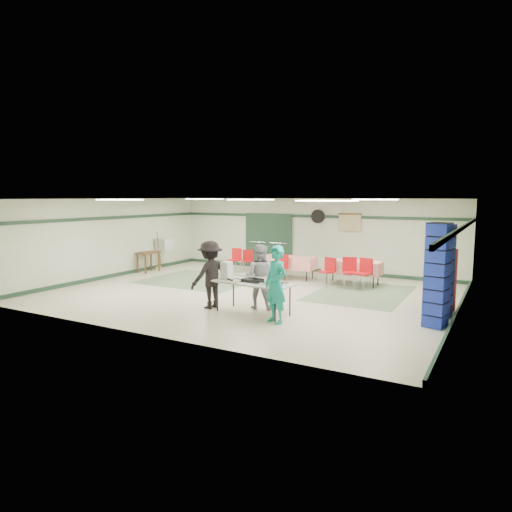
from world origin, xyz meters
The scene contains 42 objects.
floor centered at (0.00, 0.00, 0.00)m, with size 11.00×11.00×0.00m, color beige.
ceiling centered at (0.00, 0.00, 2.70)m, with size 11.00×11.00×0.00m, color silver.
wall_back centered at (0.00, 4.50, 1.35)m, with size 11.00×11.00×0.00m, color beige.
wall_front centered at (0.00, -4.50, 1.35)m, with size 11.00×11.00×0.00m, color beige.
wall_left centered at (-5.50, 0.00, 1.35)m, with size 9.00×9.00×0.00m, color beige.
wall_right centered at (5.50, 0.00, 1.35)m, with size 9.00×9.00×0.00m, color beige.
trim_back centered at (0.00, 4.47, 2.05)m, with size 11.00×0.06×0.10m, color #1E3725.
baseboard_back centered at (0.00, 4.47, 0.06)m, with size 11.00×0.06×0.12m, color #1E3725.
trim_left centered at (-5.47, 0.00, 2.05)m, with size 9.00×0.06×0.10m, color #1E3725.
baseboard_left centered at (-5.47, 0.00, 0.06)m, with size 9.00×0.06×0.12m, color #1E3725.
trim_right centered at (5.47, 0.00, 2.05)m, with size 9.00×0.06×0.10m, color #1E3725.
baseboard_right centered at (5.47, 0.00, 0.06)m, with size 9.00×0.06×0.12m, color #1E3725.
green_patch_a centered at (-2.50, 1.00, 0.00)m, with size 3.50×3.00×0.01m, color #617B5A.
green_patch_b centered at (2.80, 1.50, 0.00)m, with size 2.50×3.50×0.01m, color #617B5A.
double_door_left centered at (-2.20, 4.44, 1.05)m, with size 0.90×0.06×2.10m, color gray.
double_door_right centered at (-1.25, 4.44, 1.05)m, with size 0.90×0.06×2.10m, color gray.
door_frame centered at (-1.73, 4.42, 1.05)m, with size 2.00×0.03×2.15m, color #1E3725.
wall_fan centered at (0.30, 4.44, 2.05)m, with size 0.50×0.50×0.10m, color black.
scroll_banner centered at (1.50, 4.44, 1.85)m, with size 0.80×0.02×0.60m, color tan.
serving_table centered at (1.19, -1.97, 0.72)m, with size 2.02×1.00×0.76m.
sheet_tray_right centered at (1.75, -1.97, 0.77)m, with size 0.55×0.42×0.02m, color silver.
sheet_tray_mid centered at (1.14, -1.83, 0.77)m, with size 0.58×0.44×0.02m, color silver.
sheet_tray_left centered at (0.62, -2.11, 0.77)m, with size 0.60×0.46×0.02m, color silver.
baking_pan centered at (1.18, -1.97, 0.80)m, with size 0.47×0.29×0.08m, color black.
foam_box_stack centered at (0.39, -1.89, 0.97)m, with size 0.23×0.21×0.42m, color white.
volunteer_teal centered at (2.02, -2.43, 0.86)m, with size 0.63×0.41×1.72m, color #159182.
volunteer_grey centered at (1.08, -1.46, 0.80)m, with size 0.78×0.61×1.60m, color #96969C.
volunteer_dark centered at (-0.01, -2.01, 0.84)m, with size 1.09×0.62×1.68m, color black.
dining_table_a centered at (2.17, 2.69, 0.57)m, with size 1.78×0.81×0.77m.
dining_table_b centered at (-0.03, 2.69, 0.57)m, with size 1.79×0.87×0.77m.
chair_a centered at (2.26, 2.12, 0.58)m, with size 0.57×0.57×0.94m.
chair_b centered at (1.57, 2.12, 0.54)m, with size 0.51×0.51×0.89m.
chair_c centered at (2.70, 2.13, 0.58)m, with size 0.55×0.55×0.94m.
chair_d centered at (-0.03, 2.12, 0.54)m, with size 0.53×0.53×0.89m.
chair_loose_a centered at (-1.92, 3.16, 0.50)m, with size 0.51×0.51×0.82m.
chair_loose_b centered at (-2.34, 2.97, 0.54)m, with size 0.42×0.42×0.88m.
crate_stack_blue_a centered at (5.15, -0.18, 1.07)m, with size 0.41×0.41×2.15m, color #191F96.
crate_stack_red centered at (5.15, 0.47, 0.76)m, with size 0.39×0.39×1.52m, color maroon.
crate_stack_blue_b centered at (5.15, -1.09, 1.12)m, with size 0.43×0.43×2.23m, color #191F96.
printer_table centered at (-5.15, 1.41, 0.63)m, with size 0.59×0.85×0.74m.
office_printer centered at (-5.15, 2.31, 0.95)m, with size 0.53×0.46×0.42m, color #AAA9A5.
broom centered at (-5.23, 2.11, 0.73)m, with size 0.03×0.03×1.41m, color brown.
Camera 1 is at (6.39, -11.22, 2.77)m, focal length 32.00 mm.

